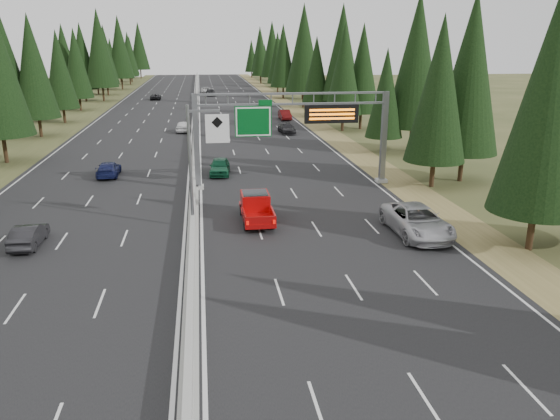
{
  "coord_description": "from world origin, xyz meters",
  "views": [
    {
      "loc": [
        0.82,
        -9.61,
        11.73
      ],
      "look_at": [
        5.08,
        20.0,
        2.56
      ],
      "focal_mm": 35.0,
      "sensor_mm": 36.0,
      "label": 1
    }
  ],
  "objects": [
    {
      "name": "car_ahead_dkred",
      "position": [
        14.01,
        76.6,
        0.84
      ],
      "size": [
        1.64,
        4.6,
        1.51
      ],
      "primitive_type": "imported",
      "rotation": [
        0.0,
        0.0,
        0.01
      ],
      "color": "#4F0B0B",
      "rests_on": "road"
    },
    {
      "name": "tree_row_right",
      "position": [
        21.85,
        80.54,
        8.78
      ],
      "size": [
        11.11,
        236.8,
        18.8
      ],
      "color": "black",
      "rests_on": "ground"
    },
    {
      "name": "red_pickup",
      "position": [
        4.27,
        26.02,
        1.08
      ],
      "size": [
        1.99,
        5.56,
        1.81
      ],
      "color": "black",
      "rests_on": "road"
    },
    {
      "name": "car_ahead_white",
      "position": [
        2.25,
        127.43,
        0.78
      ],
      "size": [
        2.43,
        5.09,
        1.4
      ],
      "primitive_type": "imported",
      "rotation": [
        0.0,
        0.0,
        0.02
      ],
      "color": "silver",
      "rests_on": "road"
    },
    {
      "name": "car_onc_white",
      "position": [
        -1.68,
        66.17,
        0.83
      ],
      "size": [
        2.13,
        4.52,
        1.5
      ],
      "primitive_type": "imported",
      "rotation": [
        0.0,
        0.0,
        3.06
      ],
      "color": "white",
      "rests_on": "road"
    },
    {
      "name": "median_barrier",
      "position": [
        0.0,
        80.0,
        0.41
      ],
      "size": [
        0.7,
        260.0,
        0.85
      ],
      "color": "#9C9D97",
      "rests_on": "road"
    },
    {
      "name": "car_ahead_dkgrey",
      "position": [
        12.18,
        63.01,
        0.74
      ],
      "size": [
        2.12,
        4.66,
        1.32
      ],
      "primitive_type": "imported",
      "rotation": [
        0.0,
        0.0,
        0.06
      ],
      "color": "black",
      "rests_on": "road"
    },
    {
      "name": "sign_gantry",
      "position": [
        8.92,
        34.88,
        5.27
      ],
      "size": [
        16.75,
        0.98,
        7.8
      ],
      "color": "slate",
      "rests_on": "road"
    },
    {
      "name": "car_onc_far",
      "position": [
        -8.69,
        112.33,
        0.73
      ],
      "size": [
        2.21,
        4.69,
        1.3
      ],
      "primitive_type": "imported",
      "rotation": [
        0.0,
        0.0,
        3.15
      ],
      "color": "black",
      "rests_on": "road"
    },
    {
      "name": "car_ahead_far",
      "position": [
        3.2,
        119.68,
        0.9
      ],
      "size": [
        2.28,
        4.92,
        1.63
      ],
      "primitive_type": "imported",
      "rotation": [
        0.0,
        0.0,
        0.07
      ],
      "color": "black",
      "rests_on": "road"
    },
    {
      "name": "silver_minivan",
      "position": [
        14.05,
        21.55,
        0.99
      ],
      "size": [
        3.16,
        6.62,
        1.82
      ],
      "primitive_type": "imported",
      "rotation": [
        0.0,
        0.0,
        0.02
      ],
      "color": "#B2B1B6",
      "rests_on": "road"
    },
    {
      "name": "car_onc_blue",
      "position": [
        -7.74,
        40.75,
        0.74
      ],
      "size": [
        1.93,
        4.59,
        1.32
      ],
      "primitive_type": "imported",
      "rotation": [
        0.0,
        0.0,
        3.16
      ],
      "color": "#161D4F",
      "rests_on": "road"
    },
    {
      "name": "car_ahead_green",
      "position": [
        2.32,
        40.0,
        0.84
      ],
      "size": [
        2.15,
        4.59,
        1.52
      ],
      "primitive_type": "imported",
      "rotation": [
        0.0,
        0.0,
        -0.08
      ],
      "color": "#125233",
      "rests_on": "road"
    },
    {
      "name": "shoulder_right",
      "position": [
        17.8,
        80.0,
        0.03
      ],
      "size": [
        3.6,
        260.0,
        0.06
      ],
      "primitive_type": "cube",
      "color": "olive",
      "rests_on": "ground"
    },
    {
      "name": "shoulder_left",
      "position": [
        -17.8,
        80.0,
        0.03
      ],
      "size": [
        3.6,
        260.0,
        0.06
      ],
      "primitive_type": "cube",
      "color": "#38421F",
      "rests_on": "ground"
    },
    {
      "name": "tree_row_left",
      "position": [
        -21.51,
        79.03,
        9.27
      ],
      "size": [
        11.91,
        241.26,
        18.79
      ],
      "color": "black",
      "rests_on": "ground"
    },
    {
      "name": "hov_sign_pole",
      "position": [
        0.58,
        24.97,
        4.72
      ],
      "size": [
        2.8,
        0.5,
        8.0
      ],
      "color": "slate",
      "rests_on": "road"
    },
    {
      "name": "road",
      "position": [
        0.0,
        80.0,
        0.04
      ],
      "size": [
        32.0,
        260.0,
        0.08
      ],
      "primitive_type": "cube",
      "color": "black",
      "rests_on": "ground"
    },
    {
      "name": "car_onc_near",
      "position": [
        -9.69,
        22.92,
        0.75
      ],
      "size": [
        1.43,
        4.05,
        1.33
      ],
      "primitive_type": "imported",
      "rotation": [
        0.0,
        0.0,
        3.14
      ],
      "color": "black",
      "rests_on": "road"
    }
  ]
}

